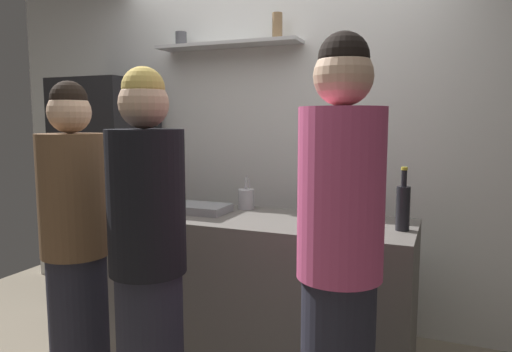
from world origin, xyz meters
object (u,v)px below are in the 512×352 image
Objects in this scene: refrigerator at (109,196)px; wine_bottle_amber_glass at (140,191)px; utensil_holder at (246,199)px; person_blonde at (148,262)px; wine_bottle_dark_glass at (403,206)px; baking_pan at (201,209)px; person_brown_jacket at (76,247)px; water_bottle_plastic at (328,207)px; person_pink_top at (339,263)px.

refrigerator is 0.75m from wine_bottle_amber_glass.
person_blonde reaches higher than utensil_holder.
refrigerator reaches higher than wine_bottle_dark_glass.
utensil_holder is 0.69m from wine_bottle_amber_glass.
person_brown_jacket is (-0.32, -0.75, -0.09)m from baking_pan.
utensil_holder is at bearing 166.38° from wine_bottle_dark_glass.
wine_bottle_amber_glass is at bearing -176.95° from wine_bottle_dark_glass.
person_brown_jacket is at bearing -154.65° from wine_bottle_dark_glass.
utensil_holder reaches higher than baking_pan.
water_bottle_plastic is (1.82, -0.36, 0.10)m from refrigerator.
water_bottle_plastic is at bearing -147.37° from person_blonde.
person_pink_top is 0.84m from person_blonde.
person_pink_top is (1.05, -0.76, -0.01)m from baking_pan.
person_blonde reaches higher than wine_bottle_amber_glass.
wine_bottle_dark_glass is 1.71m from person_brown_jacket.
wine_bottle_dark_glass is 1.50× the size of water_bottle_plastic.
person_pink_top reaches higher than refrigerator.
person_blonde is (1.21, -1.20, -0.04)m from refrigerator.
refrigerator is at bearing 175.43° from utensil_holder.
utensil_holder is 0.13× the size of person_brown_jacket.
person_brown_jacket is at bearing -57.63° from refrigerator.
wine_bottle_dark_glass is 0.40m from water_bottle_plastic.
baking_pan is 0.83m from water_bottle_plastic.
person_blonde is (0.00, -1.10, -0.11)m from utensil_holder.
person_pink_top reaches higher than wine_bottle_amber_glass.
person_brown_jacket is (-1.54, -0.73, -0.20)m from wine_bottle_dark_glass.
person_brown_jacket is at bearing -34.96° from person_blonde.
refrigerator is 1.71m from person_blonde.
wine_bottle_amber_glass is 0.19× the size of person_pink_top.
wine_bottle_amber_glass is at bearing -96.64° from person_pink_top.
wine_bottle_amber_glass is at bearing -35.06° from refrigerator.
refrigerator is 8.01× the size of utensil_holder.
person_pink_top is (0.84, -0.99, -0.05)m from utensil_holder.
wine_bottle_dark_glass is at bearing -161.15° from person_blonde.
water_bottle_plastic is (0.82, -0.04, 0.08)m from baking_pan.
utensil_holder is at bearing 28.84° from wine_bottle_amber_glass.
person_blonde is at bearing 114.87° from person_brown_jacket.
person_pink_top is at bearing -27.97° from refrigerator.
person_brown_jacket is (0.68, -1.07, -0.06)m from refrigerator.
wine_bottle_amber_glass is at bearing -73.46° from person_blonde.
wine_bottle_amber_glass is at bearing -176.76° from water_bottle_plastic.
wine_bottle_amber_glass reaches higher than water_bottle_plastic.
wine_bottle_amber_glass is 1.01× the size of wine_bottle_dark_glass.
refrigerator is 5.19× the size of wine_bottle_amber_glass.
wine_bottle_amber_glass is 1.61m from wine_bottle_dark_glass.
baking_pan is 0.99× the size of wine_bottle_amber_glass.
water_bottle_plastic is 0.77m from person_pink_top.
wine_bottle_amber_glass is 1.21m from water_bottle_plastic.
person_pink_top is at bearing 127.59° from person_brown_jacket.
person_pink_top is at bearing -24.63° from wine_bottle_amber_glass.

